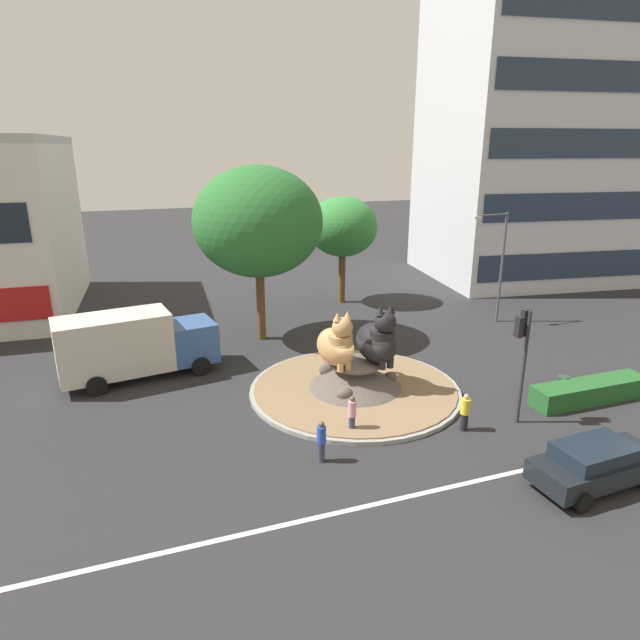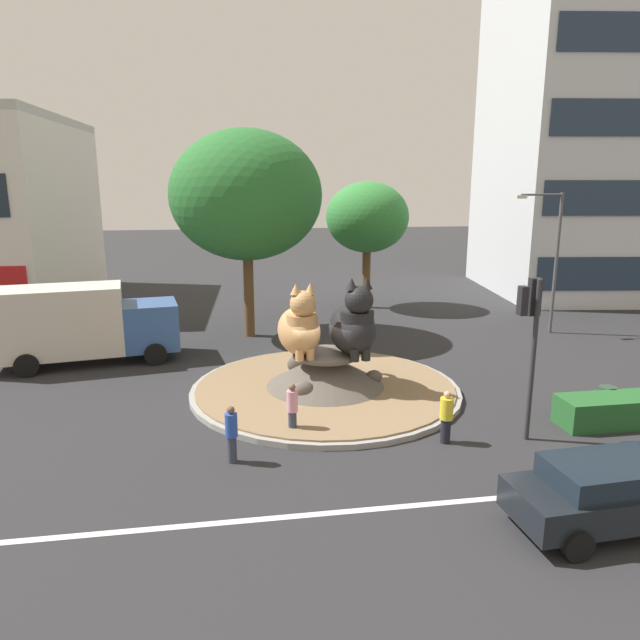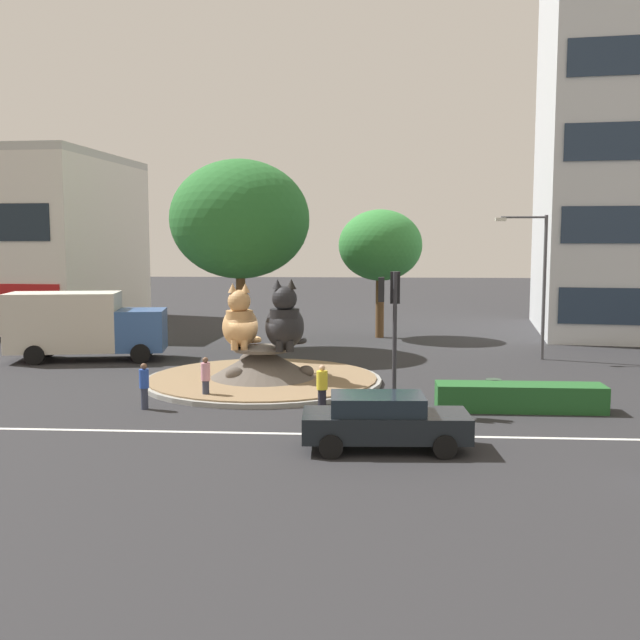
{
  "view_description": "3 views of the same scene",
  "coord_description": "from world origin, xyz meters",
  "px_view_note": "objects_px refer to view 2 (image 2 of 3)",
  "views": [
    {
      "loc": [
        -8.89,
        -20.59,
        10.62
      ],
      "look_at": [
        -0.88,
        2.23,
        2.82
      ],
      "focal_mm": 30.44,
      "sensor_mm": 36.0,
      "label": 1
    },
    {
      "loc": [
        -3.27,
        -19.06,
        7.13
      ],
      "look_at": [
        0.26,
        2.78,
        1.96
      ],
      "focal_mm": 32.36,
      "sensor_mm": 36.0,
      "label": 2
    },
    {
      "loc": [
        4.21,
        -29.06,
        5.76
      ],
      "look_at": [
        2.23,
        0.99,
        2.43
      ],
      "focal_mm": 41.75,
      "sensor_mm": 36.0,
      "label": 3
    }
  ],
  "objects_px": {
    "office_tower": "(631,58)",
    "delivery_box_truck": "(80,323)",
    "streetlight_arm": "(552,252)",
    "cat_statue_calico": "(300,328)",
    "litter_bin": "(607,400)",
    "traffic_light_mast": "(531,323)",
    "pedestrian_blue_shirt": "(232,433)",
    "second_tree_near_tower": "(246,196)",
    "cat_statue_black": "(354,326)",
    "pedestrian_pink_shirt": "(292,408)",
    "broadleaf_tree_behind_island": "(367,218)",
    "sedan_on_far_lane": "(614,492)",
    "pedestrian_yellow_shirt": "(446,416)"
  },
  "relations": [
    {
      "from": "pedestrian_yellow_shirt",
      "to": "delivery_box_truck",
      "type": "height_order",
      "value": "delivery_box_truck"
    },
    {
      "from": "sedan_on_far_lane",
      "to": "broadleaf_tree_behind_island",
      "type": "bearing_deg",
      "value": 86.49
    },
    {
      "from": "traffic_light_mast",
      "to": "second_tree_near_tower",
      "type": "relative_size",
      "value": 0.48
    },
    {
      "from": "cat_statue_calico",
      "to": "office_tower",
      "type": "xyz_separation_m",
      "value": [
        23.56,
        16.87,
        12.68
      ]
    },
    {
      "from": "pedestrian_blue_shirt",
      "to": "delivery_box_truck",
      "type": "xyz_separation_m",
      "value": [
        -5.94,
        9.78,
        0.87
      ]
    },
    {
      "from": "pedestrian_pink_shirt",
      "to": "litter_bin",
      "type": "distance_m",
      "value": 10.1
    },
    {
      "from": "broadleaf_tree_behind_island",
      "to": "sedan_on_far_lane",
      "type": "bearing_deg",
      "value": -90.53
    },
    {
      "from": "delivery_box_truck",
      "to": "pedestrian_blue_shirt",
      "type": "bearing_deg",
      "value": -67.93
    },
    {
      "from": "delivery_box_truck",
      "to": "cat_statue_calico",
      "type": "bearing_deg",
      "value": -39.56
    },
    {
      "from": "streetlight_arm",
      "to": "cat_statue_calico",
      "type": "bearing_deg",
      "value": 25.41
    },
    {
      "from": "traffic_light_mast",
      "to": "broadleaf_tree_behind_island",
      "type": "xyz_separation_m",
      "value": [
        -0.13,
        18.62,
        1.89
      ]
    },
    {
      "from": "office_tower",
      "to": "pedestrian_blue_shirt",
      "type": "xyz_separation_m",
      "value": [
        -26.0,
        -21.75,
        -14.22
      ]
    },
    {
      "from": "pedestrian_yellow_shirt",
      "to": "sedan_on_far_lane",
      "type": "relative_size",
      "value": 0.33
    },
    {
      "from": "second_tree_near_tower",
      "to": "pedestrian_yellow_shirt",
      "type": "distance_m",
      "value": 15.06
    },
    {
      "from": "litter_bin",
      "to": "traffic_light_mast",
      "type": "bearing_deg",
      "value": -160.39
    },
    {
      "from": "broadleaf_tree_behind_island",
      "to": "streetlight_arm",
      "type": "xyz_separation_m",
      "value": [
        7.32,
        -7.4,
        -1.29
      ]
    },
    {
      "from": "cat_statue_black",
      "to": "traffic_light_mast",
      "type": "height_order",
      "value": "traffic_light_mast"
    },
    {
      "from": "cat_statue_black",
      "to": "pedestrian_pink_shirt",
      "type": "xyz_separation_m",
      "value": [
        -2.49,
        -3.1,
        -1.61
      ]
    },
    {
      "from": "traffic_light_mast",
      "to": "pedestrian_blue_shirt",
      "type": "relative_size",
      "value": 2.96
    },
    {
      "from": "office_tower",
      "to": "delivery_box_truck",
      "type": "distance_m",
      "value": 36.63
    },
    {
      "from": "traffic_light_mast",
      "to": "second_tree_near_tower",
      "type": "height_order",
      "value": "second_tree_near_tower"
    },
    {
      "from": "cat_statue_calico",
      "to": "traffic_light_mast",
      "type": "bearing_deg",
      "value": 44.07
    },
    {
      "from": "pedestrian_blue_shirt",
      "to": "sedan_on_far_lane",
      "type": "height_order",
      "value": "pedestrian_blue_shirt"
    },
    {
      "from": "second_tree_near_tower",
      "to": "pedestrian_blue_shirt",
      "type": "bearing_deg",
      "value": -94.45
    },
    {
      "from": "broadleaf_tree_behind_island",
      "to": "traffic_light_mast",
      "type": "bearing_deg",
      "value": -89.59
    },
    {
      "from": "traffic_light_mast",
      "to": "litter_bin",
      "type": "xyz_separation_m",
      "value": [
        3.56,
        1.27,
        -2.97
      ]
    },
    {
      "from": "streetlight_arm",
      "to": "broadleaf_tree_behind_island",
      "type": "bearing_deg",
      "value": -46.45
    },
    {
      "from": "office_tower",
      "to": "sedan_on_far_lane",
      "type": "distance_m",
      "value": 34.72
    },
    {
      "from": "cat_statue_calico",
      "to": "litter_bin",
      "type": "height_order",
      "value": "cat_statue_calico"
    },
    {
      "from": "cat_statue_black",
      "to": "sedan_on_far_lane",
      "type": "height_order",
      "value": "cat_statue_black"
    },
    {
      "from": "pedestrian_blue_shirt",
      "to": "cat_statue_calico",
      "type": "bearing_deg",
      "value": -148.75
    },
    {
      "from": "cat_statue_black",
      "to": "streetlight_arm",
      "type": "distance_m",
      "value": 13.24
    },
    {
      "from": "litter_bin",
      "to": "second_tree_near_tower",
      "type": "bearing_deg",
      "value": 132.73
    },
    {
      "from": "cat_statue_black",
      "to": "sedan_on_far_lane",
      "type": "bearing_deg",
      "value": 16.35
    },
    {
      "from": "cat_statue_black",
      "to": "streetlight_arm",
      "type": "bearing_deg",
      "value": 114.94
    },
    {
      "from": "streetlight_arm",
      "to": "sedan_on_far_lane",
      "type": "xyz_separation_m",
      "value": [
        -7.53,
        -15.67,
        -3.22
      ]
    },
    {
      "from": "delivery_box_truck",
      "to": "traffic_light_mast",
      "type": "bearing_deg",
      "value": -43.2
    },
    {
      "from": "office_tower",
      "to": "sedan_on_far_lane",
      "type": "bearing_deg",
      "value": -117.1
    },
    {
      "from": "second_tree_near_tower",
      "to": "pedestrian_blue_shirt",
      "type": "distance_m",
      "value": 14.45
    },
    {
      "from": "cat_statue_black",
      "to": "broadleaf_tree_behind_island",
      "type": "distance_m",
      "value": 15.03
    },
    {
      "from": "pedestrian_blue_shirt",
      "to": "litter_bin",
      "type": "bearing_deg",
      "value": 154.74
    },
    {
      "from": "office_tower",
      "to": "litter_bin",
      "type": "distance_m",
      "value": 28.73
    },
    {
      "from": "pedestrian_blue_shirt",
      "to": "streetlight_arm",
      "type": "bearing_deg",
      "value": -175.86
    },
    {
      "from": "cat_statue_calico",
      "to": "broadleaf_tree_behind_island",
      "type": "xyz_separation_m",
      "value": [
        5.74,
        13.92,
        2.95
      ]
    },
    {
      "from": "streetlight_arm",
      "to": "pedestrian_blue_shirt",
      "type": "relative_size",
      "value": 4.33
    },
    {
      "from": "traffic_light_mast",
      "to": "cat_statue_calico",
      "type": "bearing_deg",
      "value": 52.46
    },
    {
      "from": "traffic_light_mast",
      "to": "delivery_box_truck",
      "type": "xyz_separation_m",
      "value": [
        -14.25,
        9.6,
        -1.72
      ]
    },
    {
      "from": "traffic_light_mast",
      "to": "pedestrian_pink_shirt",
      "type": "distance_m",
      "value": 7.15
    },
    {
      "from": "pedestrian_blue_shirt",
      "to": "sedan_on_far_lane",
      "type": "xyz_separation_m",
      "value": [
        7.96,
        -4.28,
        -0.03
      ]
    },
    {
      "from": "pedestrian_blue_shirt",
      "to": "litter_bin",
      "type": "xyz_separation_m",
      "value": [
        11.87,
        1.44,
        -0.38
      ]
    }
  ]
}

